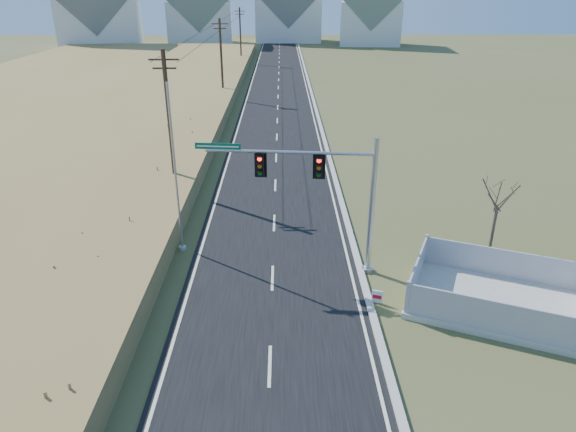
# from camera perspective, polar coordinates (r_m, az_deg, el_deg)

# --- Properties ---
(ground) EXTENTS (260.00, 260.00, 0.00)m
(ground) POSITION_cam_1_polar(r_m,az_deg,el_deg) (20.62, -1.92, -12.80)
(ground) COLOR #4C5127
(ground) RESTS_ON ground
(road) EXTENTS (8.00, 180.00, 0.06)m
(road) POSITION_cam_1_polar(r_m,az_deg,el_deg) (67.59, -1.09, 13.76)
(road) COLOR black
(road) RESTS_ON ground
(curb) EXTENTS (0.30, 180.00, 0.18)m
(curb) POSITION_cam_1_polar(r_m,az_deg,el_deg) (67.67, 2.53, 13.81)
(curb) COLOR #B2AFA8
(curb) RESTS_ON ground
(reed_marsh) EXTENTS (38.00, 110.00, 1.30)m
(reed_marsh) POSITION_cam_1_polar(r_m,az_deg,el_deg) (62.64, -24.16, 11.42)
(reed_marsh) COLOR olive
(reed_marsh) RESTS_ON ground
(utility_pole_near) EXTENTS (1.80, 0.26, 9.00)m
(utility_pole_near) POSITION_cam_1_polar(r_m,az_deg,el_deg) (33.12, -13.02, 10.18)
(utility_pole_near) COLOR #422D1E
(utility_pole_near) RESTS_ON ground
(utility_pole_mid) EXTENTS (1.80, 0.26, 9.00)m
(utility_pole_mid) POSITION_cam_1_polar(r_m,az_deg,el_deg) (62.31, -7.42, 17.01)
(utility_pole_mid) COLOR #422D1E
(utility_pole_mid) RESTS_ON ground
(utility_pole_far) EXTENTS (1.80, 0.26, 9.00)m
(utility_pole_far) POSITION_cam_1_polar(r_m,az_deg,el_deg) (92.03, -5.31, 19.42)
(utility_pole_far) COLOR #422D1E
(utility_pole_far) RESTS_ON ground
(condo_nw) EXTENTS (17.69, 13.38, 19.05)m
(condo_nw) POSITION_cam_1_polar(r_m,az_deg,el_deg) (122.72, -20.31, 20.76)
(condo_nw) COLOR silver
(condo_nw) RESTS_ON ground
(condo_nnw) EXTENTS (14.93, 11.17, 17.03)m
(condo_nnw) POSITION_cam_1_polar(r_m,az_deg,el_deg) (125.92, -9.79, 21.53)
(condo_nnw) COLOR silver
(condo_nnw) RESTS_ON ground
(condo_n) EXTENTS (15.27, 10.20, 18.54)m
(condo_n) POSITION_cam_1_polar(r_m,az_deg,el_deg) (128.53, 0.02, 22.20)
(condo_n) COLOR silver
(condo_n) RESTS_ON ground
(condo_ne) EXTENTS (14.12, 10.51, 16.52)m
(condo_ne) POSITION_cam_1_polar(r_m,az_deg,el_deg) (122.13, 9.18, 21.44)
(condo_ne) COLOR silver
(condo_ne) RESTS_ON ground
(traffic_signal_mast) EXTENTS (8.15, 1.11, 6.52)m
(traffic_signal_mast) POSITION_cam_1_polar(r_m,az_deg,el_deg) (23.00, 4.86, 2.89)
(traffic_signal_mast) COLOR #9EA0A5
(traffic_signal_mast) RESTS_ON ground
(fence_enclosure) EXTENTS (8.40, 7.22, 1.62)m
(fence_enclosure) POSITION_cam_1_polar(r_m,az_deg,el_deg) (23.57, 22.16, -8.70)
(fence_enclosure) COLOR #B7B5AD
(fence_enclosure) RESTS_ON ground
(open_sign) EXTENTS (0.46, 0.19, 0.59)m
(open_sign) POSITION_cam_1_polar(r_m,az_deg,el_deg) (22.43, 9.88, -8.82)
(open_sign) COLOR white
(open_sign) RESTS_ON ground
(flagpole) EXTENTS (0.38, 0.38, 8.47)m
(flagpole) POSITION_cam_1_polar(r_m,az_deg,el_deg) (25.63, -12.26, 3.06)
(flagpole) COLOR #B7B5AD
(flagpole) RESTS_ON ground
(bare_tree) EXTENTS (1.80, 1.80, 4.77)m
(bare_tree) POSITION_cam_1_polar(r_m,az_deg,el_deg) (24.91, 22.44, 2.23)
(bare_tree) COLOR #4C3F33
(bare_tree) RESTS_ON ground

